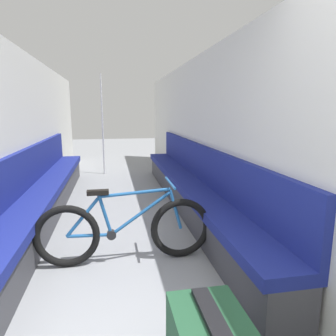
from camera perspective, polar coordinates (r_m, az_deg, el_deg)
name	(u,v)px	position (r m, az deg, el deg)	size (l,w,h in m)	color
wall_left	(20,135)	(4.51, -26.38, 5.65)	(0.10, 9.96, 2.30)	silver
wall_right	(205,132)	(4.56, 7.06, 6.75)	(0.10, 9.96, 2.30)	silver
bench_seat_row_left	(42,196)	(4.49, -22.84, -4.91)	(0.45, 5.42, 0.97)	#3D3D42
bench_seat_row_right	(190,189)	(4.53, 4.27, -3.93)	(0.45, 5.42, 0.97)	#3D3D42
bicycle	(125,230)	(3.01, -8.11, -11.68)	(1.72, 0.46, 0.80)	black
grab_pole_near	(103,126)	(7.10, -12.35, 7.75)	(0.08, 0.08, 2.28)	gray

